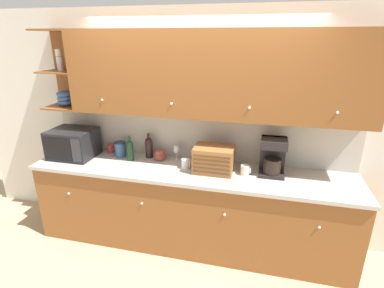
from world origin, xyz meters
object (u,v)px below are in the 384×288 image
(wine_glass, at_px, (176,150))
(coffee_maker, at_px, (273,156))
(mug_patterned_third, at_px, (186,164))
(second_wine_bottle, at_px, (130,149))
(mug_blue_second, at_px, (111,148))
(bread_box, at_px, (214,159))
(wine_bottle, at_px, (149,146))
(storage_canister, at_px, (120,149))
(microwave, at_px, (73,143))
(bowl_stack_on_counter, at_px, (160,155))
(mug, at_px, (245,170))

(wine_glass, bearing_deg, coffee_maker, -6.80)
(mug_patterned_third, bearing_deg, second_wine_bottle, 174.63)
(mug_blue_second, relative_size, bread_box, 0.25)
(mug_blue_second, distance_m, wine_glass, 0.86)
(second_wine_bottle, distance_m, wine_bottle, 0.23)
(mug_patterned_third, relative_size, coffee_maker, 0.27)
(second_wine_bottle, xyz_separation_m, coffee_maker, (1.58, 0.02, 0.07))
(mug_blue_second, height_order, storage_canister, storage_canister)
(microwave, xyz_separation_m, bowl_stack_on_counter, (1.02, 0.16, -0.11))
(bowl_stack_on_counter, xyz_separation_m, mug, (1.00, -0.18, -0.00))
(wine_glass, bearing_deg, bread_box, -24.19)
(mug, bearing_deg, bread_box, 179.72)
(mug_patterned_third, bearing_deg, microwave, 179.55)
(mug_patterned_third, bearing_deg, wine_glass, 128.99)
(second_wine_bottle, bearing_deg, mug_patterned_third, -5.37)
(microwave, height_order, wine_glass, microwave)
(coffee_maker, bearing_deg, wine_bottle, 174.82)
(mug_blue_second, bearing_deg, second_wine_bottle, -27.10)
(microwave, bearing_deg, storage_canister, 15.50)
(mug, bearing_deg, mug_patterned_third, 179.37)
(mug, relative_size, coffee_maker, 0.27)
(second_wine_bottle, bearing_deg, wine_glass, 15.73)
(storage_canister, relative_size, mug, 1.66)
(mug_blue_second, relative_size, wine_bottle, 0.35)
(mug_blue_second, bearing_deg, bread_box, -10.49)
(second_wine_bottle, relative_size, bowl_stack_on_counter, 2.06)
(microwave, bearing_deg, wine_bottle, 12.62)
(coffee_maker, bearing_deg, mug_patterned_third, -174.96)
(mug_blue_second, xyz_separation_m, storage_canister, (0.17, -0.08, 0.04))
(mug, bearing_deg, storage_canister, 173.71)
(coffee_maker, bearing_deg, mug, -161.73)
(second_wine_bottle, height_order, bread_box, second_wine_bottle)
(mug_patterned_third, bearing_deg, coffee_maker, 5.04)
(bread_box, xyz_separation_m, coffee_maker, (0.60, 0.08, 0.06))
(mug_blue_second, distance_m, mug_patterned_third, 1.05)
(mug, xyz_separation_m, coffee_maker, (0.26, 0.09, 0.15))
(wine_glass, height_order, bread_box, bread_box)
(second_wine_bottle, bearing_deg, microwave, -175.70)
(wine_bottle, height_order, wine_glass, wine_bottle)
(mug_blue_second, relative_size, mug, 0.98)
(wine_glass, relative_size, coffee_maker, 0.46)
(bowl_stack_on_counter, distance_m, mug_patterned_third, 0.40)
(mug_patterned_third, bearing_deg, bowl_stack_on_counter, 154.68)
(mug_blue_second, distance_m, coffee_maker, 1.94)
(wine_bottle, xyz_separation_m, wine_glass, (0.34, 0.00, -0.01))
(microwave, relative_size, mug_patterned_third, 4.71)
(mug_blue_second, bearing_deg, bowl_stack_on_counter, -6.10)
(coffee_maker, bearing_deg, wine_glass, 173.20)
(mug_blue_second, relative_size, storage_canister, 0.59)
(wine_bottle, distance_m, mug, 1.17)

